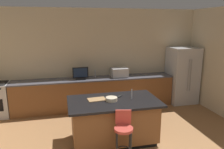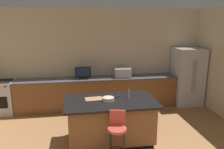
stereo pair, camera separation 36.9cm
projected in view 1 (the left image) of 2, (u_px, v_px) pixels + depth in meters
The scene contains 12 objects.
wall_back at pixel (95, 58), 6.61m from camera, with size 6.93×0.12×2.94m, color beige.
counter_back at pixel (95, 93), 6.47m from camera, with size 4.73×0.62×0.93m.
kitchen_island at pixel (114, 120), 4.61m from camera, with size 1.90×1.09×0.93m.
refrigerator at pixel (182, 75), 6.91m from camera, with size 0.85×0.81×1.77m.
microwave at pixel (119, 72), 6.50m from camera, with size 0.48×0.36×0.27m, color #B7BABF.
tv_monitor at pixel (80, 74), 6.18m from camera, with size 0.45×0.16×0.36m.
sink_faucet_back at pixel (95, 73), 6.43m from camera, with size 0.02×0.02×0.24m, color #B2B2B7.
sink_faucet_island at pixel (132, 94), 4.57m from camera, with size 0.02×0.02×0.22m, color #B2B2B7.
bar_stool_center at pixel (123, 132), 3.91m from camera, with size 0.35×0.37×0.96m.
fruit_bowl at pixel (111, 99), 4.47m from camera, with size 0.24×0.24×0.08m, color beige.
tv_remote at pixel (120, 96), 4.73m from camera, with size 0.04×0.17×0.02m, color black.
cutting_board at pixel (97, 99), 4.53m from camera, with size 0.37×0.24×0.02m, color #A87F51.
Camera 1 is at (-0.99, -1.61, 2.49)m, focal length 34.68 mm.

